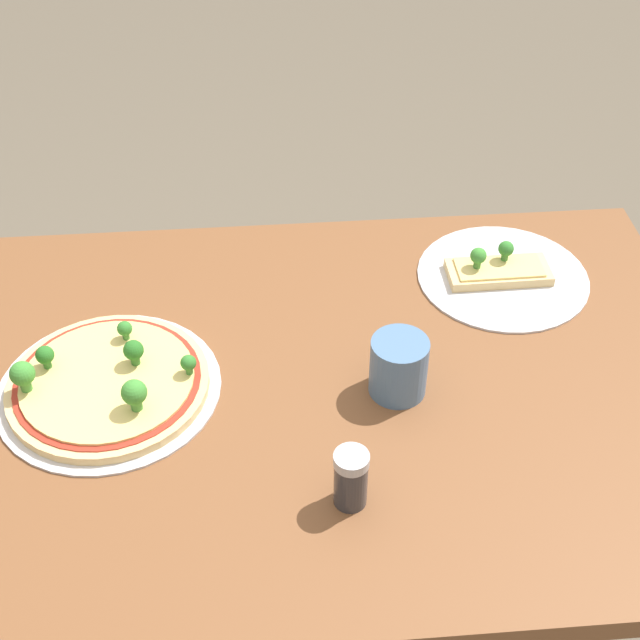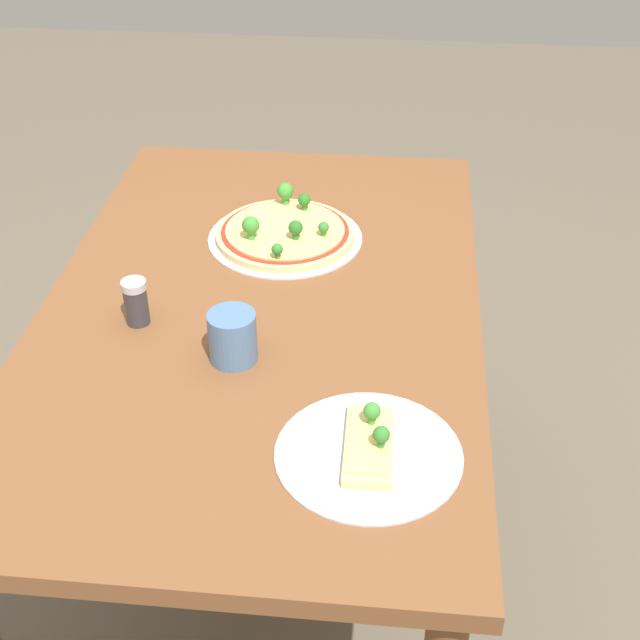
{
  "view_description": "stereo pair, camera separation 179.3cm",
  "coord_description": "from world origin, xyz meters",
  "px_view_note": "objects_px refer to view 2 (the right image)",
  "views": [
    {
      "loc": [
        0.01,
        0.91,
        1.7
      ],
      "look_at": [
        -0.08,
        -0.12,
        0.8
      ],
      "focal_mm": 50.0,
      "sensor_mm": 36.0,
      "label": 1
    },
    {
      "loc": [
        -1.36,
        -0.25,
        1.71
      ],
      "look_at": [
        -0.08,
        -0.12,
        0.8
      ],
      "focal_mm": 50.0,
      "sensor_mm": 36.0,
      "label": 2
    }
  ],
  "objects_px": {
    "dining_table": "(263,345)",
    "condiment_shaker": "(136,302)",
    "pizza_tray_slice": "(369,448)",
    "pizza_tray_whole": "(285,233)",
    "drinking_cup": "(233,337)"
  },
  "relations": [
    {
      "from": "pizza_tray_whole",
      "to": "condiment_shaker",
      "type": "distance_m",
      "value": 0.4
    },
    {
      "from": "pizza_tray_slice",
      "to": "condiment_shaker",
      "type": "distance_m",
      "value": 0.53
    },
    {
      "from": "dining_table",
      "to": "pizza_tray_slice",
      "type": "xyz_separation_m",
      "value": [
        -0.39,
        -0.22,
        0.11
      ]
    },
    {
      "from": "pizza_tray_whole",
      "to": "condiment_shaker",
      "type": "relative_size",
      "value": 3.68
    },
    {
      "from": "dining_table",
      "to": "drinking_cup",
      "type": "xyz_separation_m",
      "value": [
        -0.18,
        0.02,
        0.15
      ]
    },
    {
      "from": "condiment_shaker",
      "to": "dining_table",
      "type": "bearing_deg",
      "value": -67.21
    },
    {
      "from": "dining_table",
      "to": "condiment_shaker",
      "type": "bearing_deg",
      "value": 112.79
    },
    {
      "from": "pizza_tray_whole",
      "to": "condiment_shaker",
      "type": "xyz_separation_m",
      "value": [
        -0.33,
        0.22,
        0.03
      ]
    },
    {
      "from": "pizza_tray_whole",
      "to": "drinking_cup",
      "type": "bearing_deg",
      "value": 175.5
    },
    {
      "from": "drinking_cup",
      "to": "condiment_shaker",
      "type": "height_order",
      "value": "drinking_cup"
    },
    {
      "from": "pizza_tray_whole",
      "to": "pizza_tray_slice",
      "type": "distance_m",
      "value": 0.66
    },
    {
      "from": "pizza_tray_whole",
      "to": "pizza_tray_slice",
      "type": "height_order",
      "value": "pizza_tray_whole"
    },
    {
      "from": "pizza_tray_whole",
      "to": "pizza_tray_slice",
      "type": "bearing_deg",
      "value": -161.32
    },
    {
      "from": "drinking_cup",
      "to": "condiment_shaker",
      "type": "distance_m",
      "value": 0.21
    },
    {
      "from": "dining_table",
      "to": "pizza_tray_slice",
      "type": "relative_size",
      "value": 4.67
    }
  ]
}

